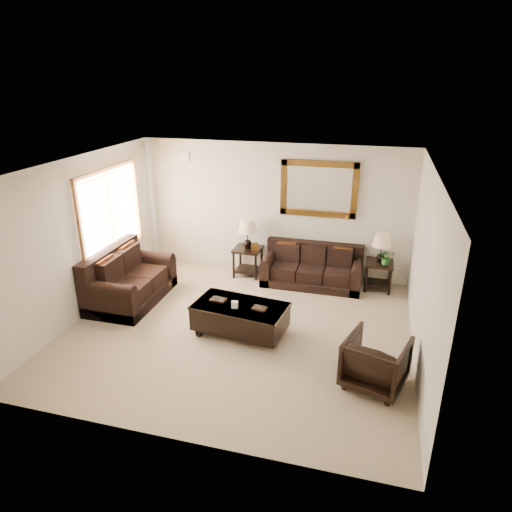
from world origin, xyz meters
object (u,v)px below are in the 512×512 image
(coffee_table, at_px, (240,315))
(end_table_right, at_px, (381,253))
(loveseat, at_px, (128,282))
(sofa, at_px, (312,270))
(armchair, at_px, (376,360))
(end_table_left, at_px, (248,239))

(coffee_table, bearing_deg, end_table_right, 53.96)
(loveseat, distance_m, coffee_table, 2.41)
(end_table_right, bearing_deg, sofa, -176.12)
(sofa, relative_size, coffee_table, 1.24)
(loveseat, height_order, armchair, loveseat)
(loveseat, relative_size, end_table_right, 1.53)
(loveseat, bearing_deg, end_table_left, -47.38)
(end_table_right, xyz_separation_m, armchair, (0.02, -3.07, -0.35))
(end_table_left, relative_size, end_table_right, 1.06)
(sofa, bearing_deg, coffee_table, -111.11)
(armchair, bearing_deg, end_table_right, -72.05)
(sofa, height_order, end_table_right, end_table_right)
(loveseat, relative_size, end_table_left, 1.44)
(sofa, xyz_separation_m, loveseat, (-3.18, -1.60, 0.07))
(sofa, height_order, end_table_left, end_table_left)
(end_table_left, height_order, end_table_right, end_table_left)
(armchair, bearing_deg, loveseat, 0.41)
(end_table_right, xyz_separation_m, coffee_table, (-2.12, -2.25, -0.43))
(sofa, relative_size, end_table_right, 1.71)
(sofa, distance_m, loveseat, 3.56)
(end_table_right, relative_size, armchair, 1.45)
(coffee_table, bearing_deg, end_table_left, 110.23)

